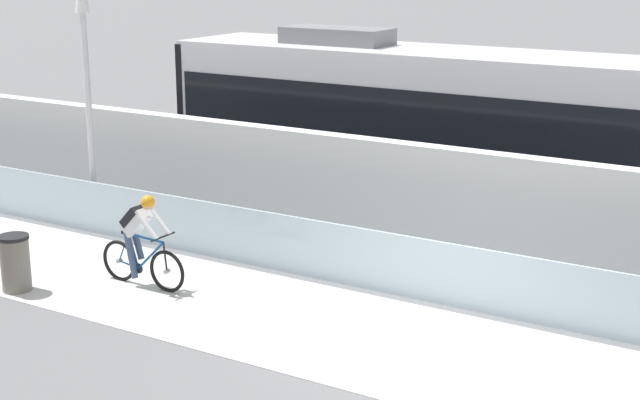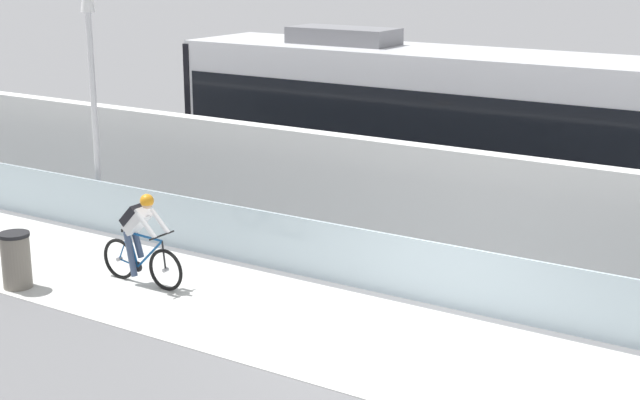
% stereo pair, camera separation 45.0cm
% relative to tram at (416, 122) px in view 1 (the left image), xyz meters
% --- Properties ---
extents(ground_plane, '(200.00, 200.00, 0.00)m').
position_rel_tram_xyz_m(ground_plane, '(3.09, -6.85, -1.89)').
color(ground_plane, slate).
extents(bike_path_deck, '(32.00, 3.20, 0.01)m').
position_rel_tram_xyz_m(bike_path_deck, '(3.09, -6.85, -1.89)').
color(bike_path_deck, silver).
rests_on(bike_path_deck, ground).
extents(glass_parapet, '(32.00, 0.05, 1.04)m').
position_rel_tram_xyz_m(glass_parapet, '(3.09, -5.00, -1.37)').
color(glass_parapet, silver).
rests_on(glass_parapet, ground).
extents(concrete_barrier_wall, '(32.00, 0.36, 2.15)m').
position_rel_tram_xyz_m(concrete_barrier_wall, '(3.09, -3.20, -0.82)').
color(concrete_barrier_wall, white).
rests_on(concrete_barrier_wall, ground).
extents(tram_rail_near, '(32.00, 0.08, 0.01)m').
position_rel_tram_xyz_m(tram_rail_near, '(3.09, -0.72, -1.89)').
color(tram_rail_near, '#595654').
rests_on(tram_rail_near, ground).
extents(tram_rail_far, '(32.00, 0.08, 0.01)m').
position_rel_tram_xyz_m(tram_rail_far, '(3.09, 0.72, -1.89)').
color(tram_rail_far, '#595654').
rests_on(tram_rail_far, ground).
extents(tram, '(11.06, 2.54, 3.81)m').
position_rel_tram_xyz_m(tram, '(0.00, 0.00, 0.00)').
color(tram, silver).
rests_on(tram, ground).
extents(cyclist_on_bike, '(1.77, 0.58, 1.61)m').
position_rel_tram_xyz_m(cyclist_on_bike, '(-1.73, -6.85, -1.09)').
color(cyclist_on_bike, black).
rests_on(cyclist_on_bike, ground).
extents(lamp_post_antenna, '(0.28, 0.28, 5.20)m').
position_rel_tram_xyz_m(lamp_post_antenna, '(-4.89, -4.70, 1.40)').
color(lamp_post_antenna, gray).
rests_on(lamp_post_antenna, ground).
extents(trash_bin, '(0.51, 0.51, 0.96)m').
position_rel_tram_xyz_m(trash_bin, '(-3.37, -8.10, -1.41)').
color(trash_bin, slate).
rests_on(trash_bin, ground).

